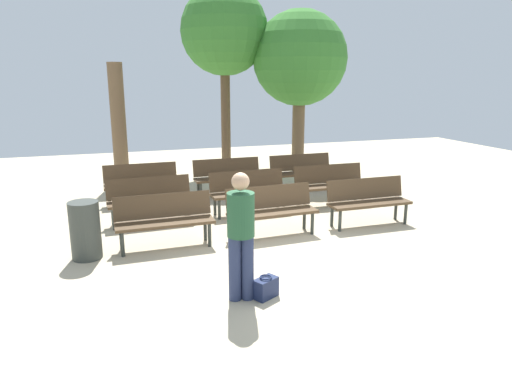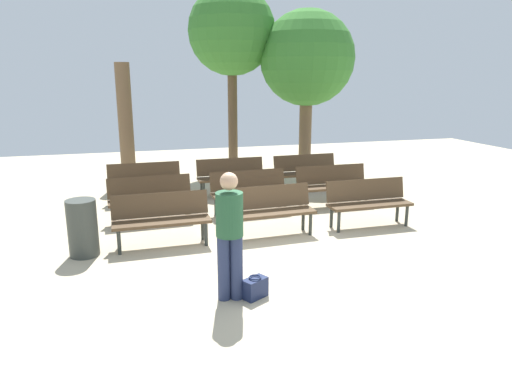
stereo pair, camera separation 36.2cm
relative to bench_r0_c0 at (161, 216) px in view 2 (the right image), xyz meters
name	(u,v)px [view 2 (the right image)]	position (x,y,z in m)	size (l,w,h in m)	color
ground_plane	(303,269)	(1.91, -1.57, -0.50)	(24.00, 24.00, 0.00)	#BCAD8E
bench_r0_c0	(161,216)	(0.00, 0.00, 0.00)	(1.61, 0.50, 0.87)	#4C3823
bench_r0_c1	(269,208)	(1.88, 0.00, 0.00)	(1.62, 0.55, 0.87)	#4C3823
bench_r0_c2	(368,200)	(3.84, 0.02, 0.00)	(1.60, 0.49, 0.87)	#4C3823
bench_r1_c0	(150,196)	(-0.09, 1.42, 0.00)	(1.62, 0.54, 0.87)	#4C3823
bench_r1_c1	(249,189)	(1.91, 1.45, 0.00)	(1.62, 0.54, 0.87)	#4C3823
bench_r1_c2	(333,183)	(3.80, 1.51, 0.00)	(1.60, 0.50, 0.87)	#4C3823
bench_r2_c0	(145,180)	(-0.13, 2.93, 0.00)	(1.60, 0.49, 0.87)	#4C3823
bench_r2_c1	(231,175)	(1.87, 2.97, 0.00)	(1.60, 0.49, 0.87)	#4C3823
bench_r2_c2	(306,170)	(3.77, 2.98, 0.00)	(1.61, 0.51, 0.87)	#4C3823
tree_0	(232,32)	(2.62, 6.00, 3.47)	(2.49, 2.49, 5.25)	brown
tree_1	(126,123)	(-0.45, 5.40, 1.05)	(0.39, 0.39, 3.12)	brown
tree_2	(307,59)	(4.64, 5.26, 2.72)	(2.69, 2.69, 4.61)	brown
visitor_with_backpack	(229,228)	(0.68, -2.17, 0.43)	(0.40, 0.57, 1.65)	navy
handbag	(255,288)	(0.98, -2.26, -0.37)	(0.37, 0.31, 0.29)	#192347
trash_bin	(83,228)	(-1.23, -0.13, -0.05)	(0.46, 0.46, 0.91)	#383D38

